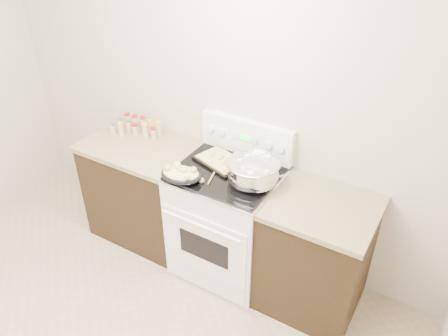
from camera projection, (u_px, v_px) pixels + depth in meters
The scene contains 9 objects.
counter_left at pixel (146, 190), 3.81m from camera, with size 0.93×0.67×0.92m.
counter_right at pixel (315, 255), 3.15m from camera, with size 0.73×0.67×0.92m.
kitchen_range at pixel (228, 219), 3.44m from camera, with size 0.78×0.73×1.22m.
mixing_bowl at pixel (253, 172), 3.02m from camera, with size 0.47×0.47×0.22m.
roasting_pan at pixel (181, 174), 3.07m from camera, with size 0.33×0.26×0.12m.
baking_sheet at pixel (221, 161), 3.27m from camera, with size 0.44×0.36×0.06m.
wooden_spoon at pixel (206, 179), 3.09m from camera, with size 0.09×0.25×0.04m.
blue_ladle at pixel (265, 185), 2.98m from camera, with size 0.13×0.26×0.10m.
spice_jars at pixel (136, 127), 3.69m from camera, with size 0.40×0.23×0.13m.
Camera 1 is at (1.68, -0.87, 2.72)m, focal length 35.00 mm.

